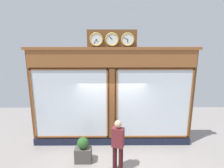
% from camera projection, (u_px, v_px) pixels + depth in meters
% --- Properties ---
extents(shop_facade, '(6.26, 0.42, 4.39)m').
position_uv_depth(shop_facade, '(112.00, 97.00, 7.14)').
color(shop_facade, brown).
rests_on(shop_facade, ground_plane).
extents(pedestrian, '(0.41, 0.33, 1.69)m').
position_uv_depth(pedestrian, '(118.00, 143.00, 5.83)').
color(pedestrian, '#3A1316').
rests_on(pedestrian, ground_plane).
extents(planter_box, '(0.56, 0.36, 0.51)m').
position_uv_depth(planter_box, '(83.00, 155.00, 6.38)').
color(planter_box, '#4C4742').
rests_on(planter_box, ground_plane).
extents(planter_shrub, '(0.38, 0.38, 0.38)m').
position_uv_depth(planter_shrub, '(83.00, 143.00, 6.28)').
color(planter_shrub, '#285623').
rests_on(planter_shrub, planter_box).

